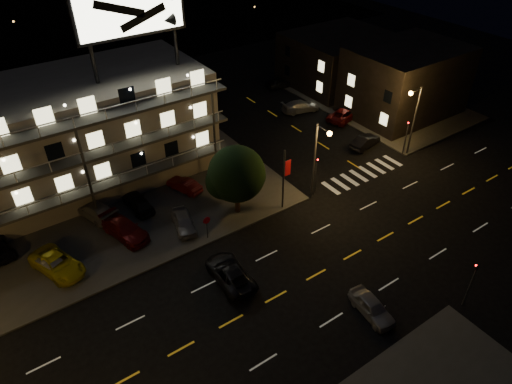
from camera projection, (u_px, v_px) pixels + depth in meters
ground at (296, 285)px, 35.46m from camera, size 140.00×140.00×0.00m
curb_nw at (44, 216)px, 42.28m from camera, size 44.00×24.00×0.15m
curb_ne at (376, 100)px, 62.44m from camera, size 16.00×24.00×0.15m
motel at (62, 137)px, 43.61m from camera, size 28.00×13.80×18.10m
side_bldg_front at (405, 81)px, 57.31m from camera, size 14.06×10.00×8.50m
side_bldg_back at (339, 59)px, 65.73m from camera, size 14.06×12.00×7.00m
streetlight_nc at (318, 155)px, 41.69m from camera, size 0.44×1.92×8.00m
streetlight_ne at (413, 115)px, 48.18m from camera, size 1.92×0.44×8.00m
signal_nw at (316, 172)px, 43.71m from camera, size 0.20×0.27×4.60m
signal_sw at (472, 281)px, 32.42m from camera, size 0.20×0.27×4.60m
signal_ne at (407, 134)px, 49.66m from camera, size 0.27×0.20×4.60m
banner_north at (284, 178)px, 41.34m from camera, size 0.83×0.16×6.40m
stop_sign at (207, 224)px, 38.76m from camera, size 0.91×0.11×2.61m
tree at (236, 176)px, 40.36m from camera, size 5.36×5.16×6.75m
lot_car_1 at (53, 266)px, 36.15m from camera, size 2.70×3.90×1.22m
lot_car_2 at (57, 264)px, 36.15m from camera, size 3.92×5.61×1.42m
lot_car_3 at (125, 229)px, 39.53m from camera, size 3.32×5.47×1.48m
lot_car_4 at (183, 222)px, 40.41m from camera, size 2.47×4.25×1.36m
lot_car_7 at (95, 210)px, 41.68m from camera, size 3.49×5.36×1.44m
lot_car_8 at (138, 202)px, 42.61m from camera, size 1.89×4.27×1.43m
lot_car_9 at (184, 185)px, 45.03m from camera, size 2.55×4.03×1.26m
side_car_0 at (365, 141)px, 52.13m from camera, size 4.44×2.20×1.40m
side_car_1 at (344, 114)px, 57.61m from camera, size 5.72×3.78×1.46m
side_car_2 at (301, 106)px, 59.50m from camera, size 5.33×3.06×1.45m
side_car_3 at (281, 83)px, 65.79m from camera, size 4.47×2.23×1.46m
road_car_east at (372, 307)px, 32.90m from camera, size 2.07×4.15×1.36m
road_car_west at (230, 273)px, 35.52m from camera, size 2.76×5.41×1.46m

